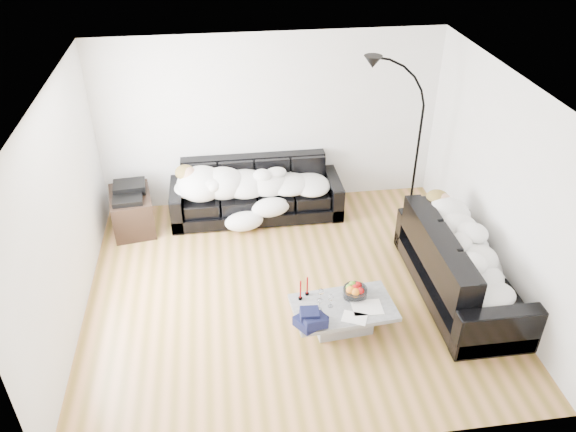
{
  "coord_description": "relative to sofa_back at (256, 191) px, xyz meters",
  "views": [
    {
      "loc": [
        -0.77,
        -5.36,
        4.59
      ],
      "look_at": [
        0.0,
        0.3,
        0.9
      ],
      "focal_mm": 35.0,
      "sensor_mm": 36.0,
      "label": 1
    }
  ],
  "objects": [
    {
      "name": "sleeper_back",
      "position": [
        0.0,
        -0.05,
        0.22
      ],
      "size": [
        2.12,
        0.73,
        0.42
      ],
      "primitive_type": null,
      "color": "white",
      "rests_on": "sofa_back"
    },
    {
      "name": "fruit_bowl",
      "position": [
        0.92,
        -2.41,
        0.01
      ],
      "size": [
        0.31,
        0.31,
        0.17
      ],
      "primitive_type": "cylinder",
      "rotation": [
        0.0,
        0.0,
        0.14
      ],
      "color": "white",
      "rests_on": "coffee_table"
    },
    {
      "name": "wine_glass_a",
      "position": [
        0.52,
        -2.44,
        0.0
      ],
      "size": [
        0.08,
        0.08,
        0.16
      ],
      "primitive_type": "cylinder",
      "rotation": [
        0.0,
        0.0,
        -0.15
      ],
      "color": "white",
      "rests_on": "coffee_table"
    },
    {
      "name": "navy_jacket",
      "position": [
        0.33,
        -2.83,
        0.09
      ],
      "size": [
        0.38,
        0.33,
        0.17
      ],
      "primitive_type": null,
      "rotation": [
        0.0,
        0.0,
        0.18
      ],
      "color": "black",
      "rests_on": "coffee_table"
    },
    {
      "name": "ceiling",
      "position": [
        0.27,
        -1.81,
        2.19
      ],
      "size": [
        5.0,
        5.0,
        0.0
      ],
      "primitive_type": "plane",
      "color": "white",
      "rests_on": "ground"
    },
    {
      "name": "candle_left",
      "position": [
        0.29,
        -2.38,
        0.05
      ],
      "size": [
        0.05,
        0.05,
        0.26
      ],
      "primitive_type": "cylinder",
      "rotation": [
        0.0,
        0.0,
        -0.12
      ],
      "color": "maroon",
      "rests_on": "coffee_table"
    },
    {
      "name": "av_cabinet",
      "position": [
        -1.8,
        -0.13,
        -0.13
      ],
      "size": [
        0.68,
        0.89,
        0.56
      ],
      "primitive_type": "cube",
      "rotation": [
        0.0,
        0.0,
        0.16
      ],
      "color": "black",
      "rests_on": "ground"
    },
    {
      "name": "teal_cushion",
      "position": [
        2.24,
        -1.45,
        0.31
      ],
      "size": [
        0.42,
        0.38,
        0.2
      ],
      "primitive_type": "ellipsoid",
      "rotation": [
        0.0,
        0.0,
        0.24
      ],
      "color": "#0E5967",
      "rests_on": "sofa_right"
    },
    {
      "name": "floor_lamp",
      "position": [
        2.25,
        -0.41,
        0.68
      ],
      "size": [
        0.84,
        0.49,
        2.18
      ],
      "primitive_type": null,
      "rotation": [
        0.0,
        0.0,
        -0.23
      ],
      "color": "black",
      "rests_on": "ground"
    },
    {
      "name": "wall_left",
      "position": [
        -2.23,
        -1.81,
        0.89
      ],
      "size": [
        0.02,
        4.5,
        2.6
      ],
      "primitive_type": "cube",
      "color": "silver",
      "rests_on": "ground"
    },
    {
      "name": "shoes",
      "position": [
        2.08,
        -3.08,
        -0.36
      ],
      "size": [
        0.49,
        0.39,
        0.1
      ],
      "primitive_type": null,
      "rotation": [
        0.0,
        0.0,
        0.2
      ],
      "color": "#472311",
      "rests_on": "ground"
    },
    {
      "name": "ground",
      "position": [
        0.27,
        -1.81,
        -0.41
      ],
      "size": [
        5.0,
        5.0,
        0.0
      ],
      "primitive_type": "plane",
      "color": "olive",
      "rests_on": "ground"
    },
    {
      "name": "wine_glass_b",
      "position": [
        0.48,
        -2.57,
        -0.0
      ],
      "size": [
        0.08,
        0.08,
        0.15
      ],
      "primitive_type": "cylinder",
      "rotation": [
        0.0,
        0.0,
        -0.29
      ],
      "color": "white",
      "rests_on": "coffee_table"
    },
    {
      "name": "wall_back",
      "position": [
        0.27,
        0.44,
        0.89
      ],
      "size": [
        5.0,
        0.02,
        2.6
      ],
      "primitive_type": "cube",
      "color": "silver",
      "rests_on": "ground"
    },
    {
      "name": "candle_right",
      "position": [
        0.38,
        -2.31,
        0.05
      ],
      "size": [
        0.06,
        0.06,
        0.25
      ],
      "primitive_type": "cylinder",
      "rotation": [
        0.0,
        0.0,
        -0.25
      ],
      "color": "maroon",
      "rests_on": "coffee_table"
    },
    {
      "name": "sofa_back",
      "position": [
        0.0,
        0.0,
        0.0
      ],
      "size": [
        2.5,
        0.87,
        0.82
      ],
      "primitive_type": "cube",
      "color": "black",
      "rests_on": "ground"
    },
    {
      "name": "wall_right",
      "position": [
        2.77,
        -1.81,
        0.89
      ],
      "size": [
        0.02,
        4.5,
        2.6
      ],
      "primitive_type": "cube",
      "color": "silver",
      "rests_on": "ground"
    },
    {
      "name": "sleeper_right",
      "position": [
        2.3,
        -2.14,
        0.24
      ],
      "size": [
        0.8,
        1.9,
        0.46
      ],
      "primitive_type": null,
      "rotation": [
        0.0,
        0.0,
        1.57
      ],
      "color": "white",
      "rests_on": "sofa_right"
    },
    {
      "name": "newspaper_a",
      "position": [
        1.01,
        -2.63,
        -0.07
      ],
      "size": [
        0.34,
        0.26,
        0.01
      ],
      "primitive_type": "cube",
      "rotation": [
        0.0,
        0.0,
        -0.03
      ],
      "color": "silver",
      "rests_on": "coffee_table"
    },
    {
      "name": "stereo",
      "position": [
        -1.8,
        -0.13,
        0.21
      ],
      "size": [
        0.47,
        0.38,
        0.13
      ],
      "primitive_type": "cube",
      "rotation": [
        0.0,
        0.0,
        0.09
      ],
      "color": "black",
      "rests_on": "av_cabinet"
    },
    {
      "name": "wine_glass_c",
      "position": [
        0.61,
        -2.55,
        0.01
      ],
      "size": [
        0.08,
        0.08,
        0.17
      ],
      "primitive_type": "cylinder",
      "rotation": [
        0.0,
        0.0,
        0.24
      ],
      "color": "white",
      "rests_on": "coffee_table"
    },
    {
      "name": "newspaper_b",
      "position": [
        0.83,
        -2.77,
        -0.07
      ],
      "size": [
        0.32,
        0.28,
        0.01
      ],
      "primitive_type": "cube",
      "rotation": [
        0.0,
        0.0,
        -0.43
      ],
      "color": "silver",
      "rests_on": "coffee_table"
    },
    {
      "name": "coffee_table",
      "position": [
        0.76,
        -2.56,
        -0.24
      ],
      "size": [
        1.19,
        0.76,
        0.33
      ],
      "primitive_type": "cube",
      "rotation": [
        0.0,
        0.0,
        0.09
      ],
      "color": "#939699",
      "rests_on": "ground"
    },
    {
      "name": "sofa_right",
      "position": [
        2.3,
        -2.14,
        0.04
      ],
      "size": [
        0.95,
        2.21,
        0.9
      ],
      "primitive_type": "cube",
      "rotation": [
        0.0,
        0.0,
        1.57
      ],
      "color": "black",
      "rests_on": "ground"
    }
  ]
}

